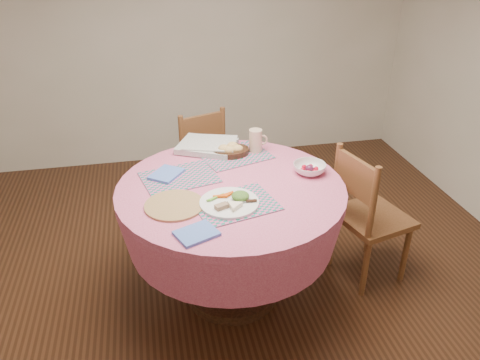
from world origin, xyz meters
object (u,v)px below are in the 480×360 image
object	(u,v)px
chair_back	(197,159)
latte_mug	(256,141)
fruit_bowl	(309,169)
wicker_trivet	(174,205)
bread_bowl	(230,150)
chair_right	(367,214)
dinner_plate	(231,202)
dining_table	(231,216)

from	to	relation	value
chair_back	latte_mug	bearing A→B (deg)	97.77
latte_mug	fruit_bowl	bearing A→B (deg)	-55.66
wicker_trivet	bread_bowl	distance (m)	0.66
chair_right	dinner_plate	bearing A→B (deg)	88.84
wicker_trivet	latte_mug	bearing A→B (deg)	44.73
dining_table	chair_right	xyz separation A→B (m)	(0.83, 0.01, -0.10)
bread_bowl	chair_right	bearing A→B (deg)	-25.87
chair_right	bread_bowl	bearing A→B (deg)	49.61
chair_right	fruit_bowl	bearing A→B (deg)	68.49
wicker_trivet	bread_bowl	world-z (taller)	bread_bowl
dinner_plate	latte_mug	world-z (taller)	latte_mug
chair_right	wicker_trivet	bearing A→B (deg)	83.35
dining_table	latte_mug	bearing A→B (deg)	59.56
chair_back	fruit_bowl	xyz separation A→B (m)	(0.54, -0.94, 0.33)
wicker_trivet	fruit_bowl	world-z (taller)	fruit_bowl
dinner_plate	bread_bowl	size ratio (longest dim) A/B	1.30
dining_table	wicker_trivet	size ratio (longest dim) A/B	4.13
dining_table	dinner_plate	world-z (taller)	dinner_plate
fruit_bowl	bread_bowl	bearing A→B (deg)	140.44
chair_back	dinner_plate	distance (m)	1.24
bread_bowl	latte_mug	xyz separation A→B (m)	(0.16, 0.01, 0.04)
chair_back	latte_mug	world-z (taller)	latte_mug
chair_back	dinner_plate	world-z (taller)	chair_back
chair_back	bread_bowl	xyz separation A→B (m)	(0.14, -0.62, 0.34)
dinner_plate	latte_mug	bearing A→B (deg)	65.40
wicker_trivet	fruit_bowl	size ratio (longest dim) A/B	1.33
bread_bowl	fruit_bowl	bearing A→B (deg)	-39.56
dinner_plate	fruit_bowl	bearing A→B (deg)	26.72
chair_back	bread_bowl	size ratio (longest dim) A/B	3.73
chair_back	bread_bowl	distance (m)	0.72
dining_table	dinner_plate	bearing A→B (deg)	-101.15
chair_back	wicker_trivet	world-z (taller)	chair_back
dining_table	latte_mug	world-z (taller)	latte_mug
dinner_plate	wicker_trivet	bearing A→B (deg)	170.13
chair_back	fruit_bowl	bearing A→B (deg)	100.55
dining_table	dinner_plate	distance (m)	0.29
latte_mug	fruit_bowl	distance (m)	0.41
chair_back	dinner_plate	bearing A→B (deg)	72.56
latte_mug	chair_right	bearing A→B (deg)	-32.54
chair_right	chair_back	size ratio (longest dim) A/B	1.02
bread_bowl	chair_back	bearing A→B (deg)	103.21
chair_back	bread_bowl	world-z (taller)	chair_back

